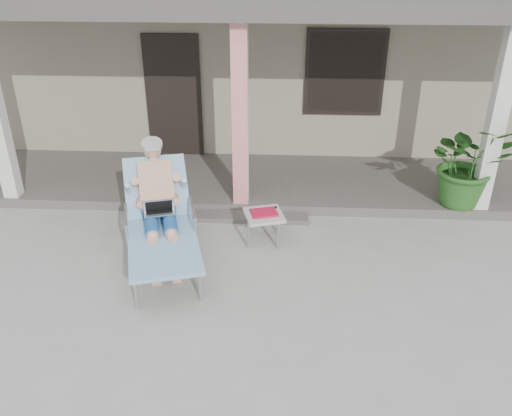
{
  "coord_description": "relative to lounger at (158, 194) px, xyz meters",
  "views": [
    {
      "loc": [
        0.61,
        -5.08,
        3.85
      ],
      "look_at": [
        0.3,
        0.6,
        0.85
      ],
      "focal_mm": 38.0,
      "sensor_mm": 36.0,
      "label": 1
    }
  ],
  "objects": [
    {
      "name": "potted_palm",
      "position": [
        4.21,
        1.4,
        -0.08
      ],
      "size": [
        1.2,
        1.06,
        1.28
      ],
      "primitive_type": "imported",
      "rotation": [
        0.0,
        0.0,
        0.05
      ],
      "color": "#26591E",
      "rests_on": "porch_deck"
    },
    {
      "name": "lounger",
      "position": [
        0.0,
        0.0,
        0.0
      ],
      "size": [
        1.36,
        2.26,
        1.42
      ],
      "rotation": [
        0.0,
        0.0,
        0.27
      ],
      "color": "#B7B7BC",
      "rests_on": "ground"
    },
    {
      "name": "porch_deck",
      "position": [
        0.93,
        2.15,
        -0.8
      ],
      "size": [
        10.0,
        2.0,
        0.15
      ],
      "primitive_type": "cube",
      "color": "#605B56",
      "rests_on": "ground"
    },
    {
      "name": "ground",
      "position": [
        0.93,
        -0.85,
        -0.88
      ],
      "size": [
        60.0,
        60.0,
        0.0
      ],
      "primitive_type": "plane",
      "color": "#9E9E99",
      "rests_on": "ground"
    },
    {
      "name": "porch_step",
      "position": [
        0.93,
        1.0,
        -0.84
      ],
      "size": [
        2.0,
        0.3,
        0.07
      ],
      "primitive_type": "cube",
      "color": "#605B56",
      "rests_on": "ground"
    },
    {
      "name": "house",
      "position": [
        0.93,
        5.64,
        0.79
      ],
      "size": [
        10.4,
        5.4,
        3.3
      ],
      "color": "gray",
      "rests_on": "ground"
    },
    {
      "name": "porch_overhang",
      "position": [
        0.93,
        2.09,
        1.91
      ],
      "size": [
        10.0,
        2.3,
        2.85
      ],
      "color": "silver",
      "rests_on": "porch_deck"
    },
    {
      "name": "side_table",
      "position": [
        1.31,
        0.41,
        -0.5
      ],
      "size": [
        0.61,
        0.61,
        0.44
      ],
      "rotation": [
        0.0,
        0.0,
        0.27
      ],
      "color": "#BABAB5",
      "rests_on": "ground"
    }
  ]
}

